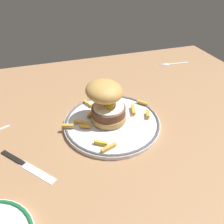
{
  "coord_description": "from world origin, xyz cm",
  "views": [
    {
      "loc": [
        -15.31,
        -45.94,
        42.06
      ],
      "look_at": [
        -0.0,
        2.33,
        4.6
      ],
      "focal_mm": 34.66,
      "sensor_mm": 36.0,
      "label": 1
    }
  ],
  "objects_px": {
    "burger": "(106,101)",
    "knife": "(22,163)",
    "fork": "(173,64)",
    "dinner_plate": "(112,122)"
  },
  "relations": [
    {
      "from": "fork",
      "to": "knife",
      "type": "xyz_separation_m",
      "value": [
        -0.66,
        -0.41,
        0.0
      ]
    },
    {
      "from": "dinner_plate",
      "to": "burger",
      "type": "bearing_deg",
      "value": 123.0
    },
    {
      "from": "burger",
      "to": "knife",
      "type": "height_order",
      "value": "burger"
    },
    {
      "from": "dinner_plate",
      "to": "fork",
      "type": "distance_m",
      "value": 0.53
    },
    {
      "from": "dinner_plate",
      "to": "knife",
      "type": "distance_m",
      "value": 0.27
    },
    {
      "from": "burger",
      "to": "knife",
      "type": "relative_size",
      "value": 1.07
    },
    {
      "from": "dinner_plate",
      "to": "knife",
      "type": "relative_size",
      "value": 1.99
    },
    {
      "from": "dinner_plate",
      "to": "knife",
      "type": "xyz_separation_m",
      "value": [
        -0.26,
        -0.08,
        -0.01
      ]
    },
    {
      "from": "burger",
      "to": "knife",
      "type": "bearing_deg",
      "value": -158.36
    },
    {
      "from": "dinner_plate",
      "to": "burger",
      "type": "distance_m",
      "value": 0.07
    }
  ]
}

